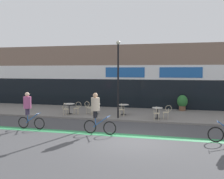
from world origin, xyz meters
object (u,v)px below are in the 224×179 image
(bistro_table_2, at_px, (123,107))
(planter_pot, at_px, (182,102))
(cyclist_1, at_px, (96,110))
(cyclist_2, at_px, (28,107))
(bistro_table_3, at_px, (157,111))
(lamp_post, at_px, (118,74))
(cafe_chair_3_near, at_px, (157,112))
(cafe_chair_1_side, at_px, (88,107))
(cafe_chair_0_near, at_px, (65,108))
(cafe_chair_0_side, at_px, (77,107))
(bistro_table_1, at_px, (96,107))
(cafe_chair_1_near, at_px, (94,108))
(cafe_chair_2_near, at_px, (122,109))
(cafe_chair_3_side, at_px, (167,111))
(bistro_table_0, at_px, (69,106))

(bistro_table_2, relative_size, planter_pot, 0.60)
(cyclist_1, xyz_separation_m, cyclist_2, (-4.10, 0.21, -0.02))
(bistro_table_3, relative_size, lamp_post, 0.14)
(cafe_chair_3_near, bearing_deg, cafe_chair_1_side, 68.95)
(cafe_chair_0_near, distance_m, cafe_chair_0_side, 0.89)
(cafe_chair_3_near, xyz_separation_m, planter_pot, (1.63, 4.59, 0.15))
(bistro_table_1, relative_size, cyclist_2, 0.36)
(cafe_chair_1_side, bearing_deg, cafe_chair_0_side, -140.99)
(planter_pot, bearing_deg, cyclist_2, -135.92)
(bistro_table_3, distance_m, cyclist_2, 8.10)
(cafe_chair_3_near, xyz_separation_m, cyclist_1, (-2.77, -3.85, 0.59))
(cafe_chair_1_near, relative_size, cafe_chair_2_near, 1.00)
(cafe_chair_1_near, bearing_deg, planter_pot, -61.90)
(cafe_chair_1_near, height_order, planter_pot, planter_pot)
(bistro_table_2, distance_m, cafe_chair_3_side, 3.23)
(bistro_table_1, relative_size, planter_pot, 0.61)
(cyclist_1, relative_size, cyclist_2, 1.03)
(lamp_post, xyz_separation_m, cyclist_2, (-4.31, -3.84, -1.87))
(bistro_table_2, relative_size, cafe_chair_0_side, 0.82)
(cafe_chair_2_near, distance_m, cafe_chair_3_side, 3.11)
(bistro_table_1, relative_size, cafe_chair_3_side, 0.83)
(cafe_chair_0_near, relative_size, cyclist_1, 0.42)
(cafe_chair_0_near, relative_size, cafe_chair_0_side, 1.00)
(bistro_table_3, relative_size, planter_pot, 0.59)
(cafe_chair_3_side, distance_m, cyclist_2, 8.64)
(bistro_table_0, bearing_deg, bistro_table_2, 9.88)
(bistro_table_2, height_order, lamp_post, lamp_post)
(planter_pot, xyz_separation_m, cyclist_2, (-8.50, -8.23, 0.42))
(bistro_table_2, height_order, cyclist_1, cyclist_1)
(cafe_chair_3_near, bearing_deg, cyclist_1, 137.90)
(bistro_table_3, relative_size, cafe_chair_1_side, 0.80)
(bistro_table_2, bearing_deg, cafe_chair_3_near, -32.20)
(bistro_table_0, xyz_separation_m, cyclist_1, (3.61, -4.73, 0.56))
(cafe_chair_1_side, xyz_separation_m, lamp_post, (2.51, -1.12, 2.44))
(bistro_table_2, xyz_separation_m, cyclist_1, (-0.29, -5.41, 0.58))
(cafe_chair_3_side, height_order, cyclist_2, cyclist_2)
(cafe_chair_1_near, distance_m, planter_pot, 7.21)
(bistro_table_2, bearing_deg, cafe_chair_0_near, -161.53)
(cafe_chair_1_near, bearing_deg, cafe_chair_1_side, 40.25)
(bistro_table_0, bearing_deg, cafe_chair_3_near, -7.88)
(cafe_chair_0_near, relative_size, cyclist_2, 0.44)
(bistro_table_2, height_order, cyclist_2, cyclist_2)
(cafe_chair_1_side, height_order, cafe_chair_2_near, same)
(planter_pot, xyz_separation_m, cyclist_1, (-4.40, -8.44, 0.44))
(bistro_table_0, relative_size, bistro_table_2, 1.08)
(cafe_chair_0_near, bearing_deg, cyclist_1, -133.92)
(cafe_chair_3_near, height_order, cafe_chair_3_side, same)
(bistro_table_1, height_order, cafe_chair_0_side, cafe_chair_0_side)
(bistro_table_0, bearing_deg, cafe_chair_3_side, -2.10)
(cafe_chair_3_side, bearing_deg, bistro_table_3, -0.38)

